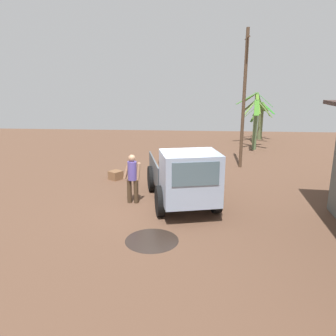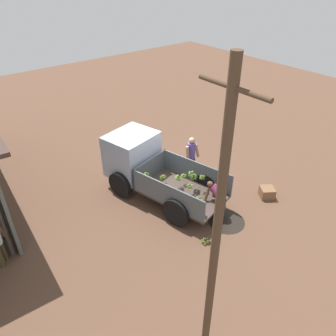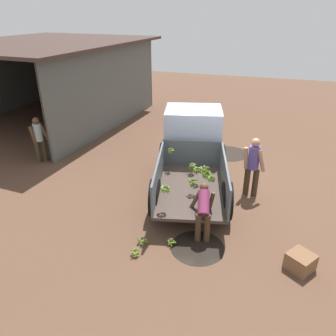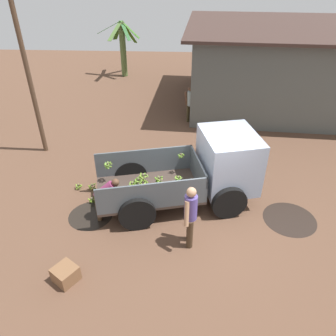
{
  "view_description": "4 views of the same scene",
  "coord_description": "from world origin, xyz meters",
  "px_view_note": "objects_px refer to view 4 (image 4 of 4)",
  "views": [
    {
      "loc": [
        10.26,
        0.79,
        4.13
      ],
      "look_at": [
        -0.12,
        -0.04,
        1.37
      ],
      "focal_mm": 35.0,
      "sensor_mm": 36.0,
      "label": 1
    },
    {
      "loc": [
        -8.31,
        6.2,
        7.39
      ],
      "look_at": [
        -1.03,
        0.32,
        1.33
      ],
      "focal_mm": 35.0,
      "sensor_mm": 36.0,
      "label": 2
    },
    {
      "loc": [
        -8.91,
        -1.61,
        4.84
      ],
      "look_at": [
        -1.63,
        0.78,
        1.09
      ],
      "focal_mm": 35.0,
      "sensor_mm": 36.0,
      "label": 3
    },
    {
      "loc": [
        -0.66,
        -7.22,
        6.13
      ],
      "look_at": [
        -1.02,
        -0.29,
        1.58
      ],
      "focal_mm": 35.0,
      "sensor_mm": 36.0,
      "label": 4
    }
  ],
  "objects_px": {
    "cargo_truck": "(211,167)",
    "utility_pole": "(25,59)",
    "person_bystander_near_shed": "(191,103)",
    "person_foreground_visitor": "(190,214)",
    "wooden_crate_0": "(66,274)",
    "banana_bunch_on_ground_1": "(78,186)",
    "banana_bunch_on_ground_0": "(92,200)",
    "banana_bunch_on_ground_2": "(92,186)",
    "person_worker_loading": "(105,196)"
  },
  "relations": [
    {
      "from": "wooden_crate_0",
      "to": "banana_bunch_on_ground_1",
      "type": "bearing_deg",
      "value": 101.49
    },
    {
      "from": "person_foreground_visitor",
      "to": "person_bystander_near_shed",
      "type": "height_order",
      "value": "person_foreground_visitor"
    },
    {
      "from": "wooden_crate_0",
      "to": "person_bystander_near_shed",
      "type": "bearing_deg",
      "value": 71.59
    },
    {
      "from": "person_foreground_visitor",
      "to": "person_worker_loading",
      "type": "height_order",
      "value": "person_foreground_visitor"
    },
    {
      "from": "person_worker_loading",
      "to": "banana_bunch_on_ground_0",
      "type": "relative_size",
      "value": 5.89
    },
    {
      "from": "utility_pole",
      "to": "person_foreground_visitor",
      "type": "height_order",
      "value": "utility_pole"
    },
    {
      "from": "person_bystander_near_shed",
      "to": "wooden_crate_0",
      "type": "distance_m",
      "value": 8.86
    },
    {
      "from": "person_worker_loading",
      "to": "banana_bunch_on_ground_0",
      "type": "distance_m",
      "value": 1.03
    },
    {
      "from": "cargo_truck",
      "to": "utility_pole",
      "type": "bearing_deg",
      "value": 143.2
    },
    {
      "from": "utility_pole",
      "to": "banana_bunch_on_ground_0",
      "type": "relative_size",
      "value": 31.29
    },
    {
      "from": "banana_bunch_on_ground_1",
      "to": "banana_bunch_on_ground_2",
      "type": "relative_size",
      "value": 0.83
    },
    {
      "from": "person_worker_loading",
      "to": "person_bystander_near_shed",
      "type": "relative_size",
      "value": 0.76
    },
    {
      "from": "cargo_truck",
      "to": "banana_bunch_on_ground_2",
      "type": "relative_size",
      "value": 18.62
    },
    {
      "from": "person_worker_loading",
      "to": "banana_bunch_on_ground_0",
      "type": "xyz_separation_m",
      "value": [
        -0.57,
        0.58,
        -0.62
      ]
    },
    {
      "from": "cargo_truck",
      "to": "person_bystander_near_shed",
      "type": "xyz_separation_m",
      "value": [
        -0.53,
        5.23,
        -0.19
      ]
    },
    {
      "from": "utility_pole",
      "to": "banana_bunch_on_ground_2",
      "type": "height_order",
      "value": "utility_pole"
    },
    {
      "from": "utility_pole",
      "to": "banana_bunch_on_ground_2",
      "type": "relative_size",
      "value": 25.54
    },
    {
      "from": "wooden_crate_0",
      "to": "person_worker_loading",
      "type": "bearing_deg",
      "value": 77.64
    },
    {
      "from": "cargo_truck",
      "to": "person_bystander_near_shed",
      "type": "bearing_deg",
      "value": 82.24
    },
    {
      "from": "person_worker_loading",
      "to": "banana_bunch_on_ground_2",
      "type": "distance_m",
      "value": 1.55
    },
    {
      "from": "person_worker_loading",
      "to": "cargo_truck",
      "type": "bearing_deg",
      "value": 6.29
    },
    {
      "from": "person_foreground_visitor",
      "to": "banana_bunch_on_ground_2",
      "type": "xyz_separation_m",
      "value": [
        -2.99,
        2.1,
        -0.85
      ]
    },
    {
      "from": "banana_bunch_on_ground_0",
      "to": "banana_bunch_on_ground_2",
      "type": "height_order",
      "value": "banana_bunch_on_ground_2"
    },
    {
      "from": "cargo_truck",
      "to": "person_foreground_visitor",
      "type": "height_order",
      "value": "cargo_truck"
    },
    {
      "from": "banana_bunch_on_ground_0",
      "to": "wooden_crate_0",
      "type": "relative_size",
      "value": 0.43
    },
    {
      "from": "banana_bunch_on_ground_0",
      "to": "banana_bunch_on_ground_2",
      "type": "bearing_deg",
      "value": 103.07
    },
    {
      "from": "person_foreground_visitor",
      "to": "wooden_crate_0",
      "type": "height_order",
      "value": "person_foreground_visitor"
    },
    {
      "from": "utility_pole",
      "to": "person_worker_loading",
      "type": "height_order",
      "value": "utility_pole"
    },
    {
      "from": "banana_bunch_on_ground_0",
      "to": "person_foreground_visitor",
      "type": "bearing_deg",
      "value": -27.21
    },
    {
      "from": "utility_pole",
      "to": "wooden_crate_0",
      "type": "xyz_separation_m",
      "value": [
        2.58,
        -5.68,
        -3.15
      ]
    },
    {
      "from": "banana_bunch_on_ground_2",
      "to": "wooden_crate_0",
      "type": "distance_m",
      "value": 3.39
    },
    {
      "from": "person_foreground_visitor",
      "to": "banana_bunch_on_ground_2",
      "type": "distance_m",
      "value": 3.76
    },
    {
      "from": "banana_bunch_on_ground_2",
      "to": "wooden_crate_0",
      "type": "xyz_separation_m",
      "value": [
        0.25,
        -3.38,
        0.08
      ]
    },
    {
      "from": "person_worker_loading",
      "to": "banana_bunch_on_ground_1",
      "type": "xyz_separation_m",
      "value": [
        -1.16,
        1.21,
        -0.62
      ]
    },
    {
      "from": "banana_bunch_on_ground_1",
      "to": "banana_bunch_on_ground_2",
      "type": "height_order",
      "value": "banana_bunch_on_ground_2"
    },
    {
      "from": "banana_bunch_on_ground_2",
      "to": "utility_pole",
      "type": "bearing_deg",
      "value": 135.28
    },
    {
      "from": "person_foreground_visitor",
      "to": "banana_bunch_on_ground_0",
      "type": "xyz_separation_m",
      "value": [
        -2.84,
        1.46,
        -0.85
      ]
    },
    {
      "from": "person_worker_loading",
      "to": "person_bystander_near_shed",
      "type": "height_order",
      "value": "person_bystander_near_shed"
    },
    {
      "from": "wooden_crate_0",
      "to": "cargo_truck",
      "type": "bearing_deg",
      "value": 43.48
    },
    {
      "from": "banana_bunch_on_ground_1",
      "to": "person_foreground_visitor",
      "type": "bearing_deg",
      "value": -31.48
    },
    {
      "from": "banana_bunch_on_ground_0",
      "to": "wooden_crate_0",
      "type": "distance_m",
      "value": 2.74
    },
    {
      "from": "banana_bunch_on_ground_0",
      "to": "banana_bunch_on_ground_2",
      "type": "relative_size",
      "value": 0.82
    },
    {
      "from": "banana_bunch_on_ground_1",
      "to": "wooden_crate_0",
      "type": "relative_size",
      "value": 0.44
    },
    {
      "from": "person_bystander_near_shed",
      "to": "banana_bunch_on_ground_2",
      "type": "height_order",
      "value": "person_bystander_near_shed"
    },
    {
      "from": "person_foreground_visitor",
      "to": "cargo_truck",
      "type": "bearing_deg",
      "value": -105.64
    },
    {
      "from": "person_bystander_near_shed",
      "to": "banana_bunch_on_ground_1",
      "type": "relative_size",
      "value": 7.59
    },
    {
      "from": "person_worker_loading",
      "to": "banana_bunch_on_ground_0",
      "type": "height_order",
      "value": "person_worker_loading"
    },
    {
      "from": "utility_pole",
      "to": "person_worker_loading",
      "type": "relative_size",
      "value": 5.31
    },
    {
      "from": "person_worker_loading",
      "to": "person_foreground_visitor",
      "type": "bearing_deg",
      "value": -34.25
    },
    {
      "from": "person_foreground_visitor",
      "to": "wooden_crate_0",
      "type": "xyz_separation_m",
      "value": [
        -2.74,
        -1.27,
        -0.77
      ]
    }
  ]
}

